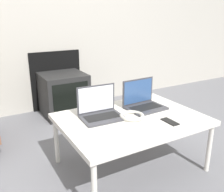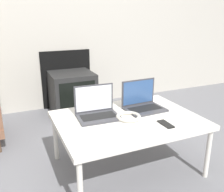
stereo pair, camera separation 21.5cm
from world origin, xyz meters
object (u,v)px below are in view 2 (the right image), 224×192
(laptop_right, at_px, (142,103))
(headphones, at_px, (129,117))
(phone, at_px, (166,124))
(laptop_left, at_px, (97,110))
(tv, at_px, (72,93))

(laptop_right, distance_m, headphones, 0.25)
(phone, bearing_deg, headphones, 132.49)
(phone, bearing_deg, laptop_left, 138.74)
(laptop_left, height_order, phone, laptop_left)
(headphones, bearing_deg, tv, 93.23)
(headphones, bearing_deg, phone, -47.51)
(laptop_left, distance_m, headphones, 0.25)
(laptop_right, height_order, phone, laptop_right)
(headphones, relative_size, phone, 1.34)
(laptop_left, relative_size, tv, 0.63)
(tv, bearing_deg, phone, -80.37)
(phone, height_order, tv, tv)
(laptop_right, xyz_separation_m, tv, (-0.28, 1.24, -0.23))
(laptop_right, height_order, tv, laptop_right)
(laptop_right, bearing_deg, tv, 100.26)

